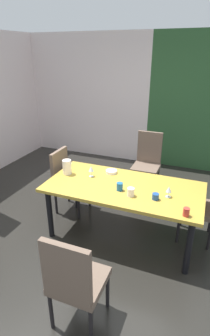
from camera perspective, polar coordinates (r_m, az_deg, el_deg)
ground_plane at (r=3.72m, az=-5.38°, el=-13.89°), size 5.26×5.79×0.02m
back_panel_interior at (r=6.10m, az=-3.96°, el=15.08°), size 2.84×0.10×2.65m
dining_table at (r=3.31m, az=4.02°, el=-5.08°), size 1.93×0.96×0.74m
chair_head_far at (r=4.56m, az=9.20°, el=1.67°), size 0.44×0.45×1.03m
chair_right_far at (r=3.53m, az=20.99°, el=-7.26°), size 0.44×0.44×0.96m
chair_left_far at (r=3.97m, az=-8.21°, el=-2.17°), size 0.45×0.44×0.96m
chair_head_near at (r=2.37m, az=-6.69°, el=-23.01°), size 0.44×0.44×1.00m
wine_glass_corner at (r=3.07m, az=13.72°, el=-4.60°), size 0.06×0.06×0.13m
wine_glass_near_shelf at (r=3.46m, az=-3.04°, el=-0.22°), size 0.07×0.07×0.15m
serving_bowl_west at (r=3.59m, az=1.40°, el=-0.79°), size 0.15×0.15×0.04m
cup_rear at (r=2.81m, az=17.27°, el=-9.13°), size 0.07×0.07×0.09m
cup_near_window at (r=3.04m, az=5.62°, el=-5.22°), size 0.08×0.08×0.10m
cup_left at (r=3.15m, az=3.21°, el=-4.06°), size 0.08×0.08×0.10m
cup_south at (r=3.02m, az=10.95°, el=-6.07°), size 0.08×0.08×0.07m
pitcher_front at (r=3.57m, az=-8.26°, el=0.23°), size 0.13×0.12×0.20m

